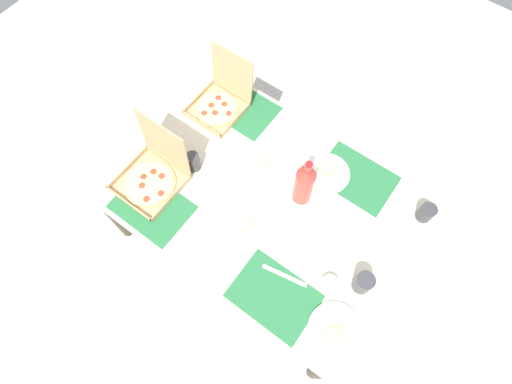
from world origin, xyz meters
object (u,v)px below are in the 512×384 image
at_px(pizza_box_corner_left, 153,175).
at_px(soda_bottle, 304,184).
at_px(condiment_bowl, 330,284).
at_px(plate_middle, 266,163).
at_px(cup_red, 194,162).
at_px(plate_near_right, 335,330).
at_px(cup_spare, 363,283).
at_px(cup_clear_left, 426,213).
at_px(plate_far_left, 327,173).
at_px(plate_near_left, 247,221).
at_px(pizza_box_corner_right, 220,101).

xyz_separation_m(pizza_box_corner_left, soda_bottle, (0.63, 0.34, 0.08)).
relative_size(soda_bottle, condiment_bowl, 4.39).
bearing_deg(plate_middle, cup_red, -141.46).
bearing_deg(plate_middle, condiment_bowl, -29.79).
distance_m(plate_near_right, cup_spare, 0.23).
distance_m(soda_bottle, cup_spare, 0.49).
relative_size(cup_red, cup_clear_left, 1.14).
xyz_separation_m(plate_far_left, cup_clear_left, (0.48, 0.07, 0.04)).
height_order(cup_clear_left, condiment_bowl, cup_clear_left).
xyz_separation_m(pizza_box_corner_left, cup_red, (0.11, 0.17, 0.00)).
xyz_separation_m(plate_near_left, plate_near_right, (0.58, -0.17, 0.00)).
height_order(cup_spare, cup_clear_left, cup_spare).
distance_m(pizza_box_corner_left, cup_spare, 1.08).
bearing_deg(pizza_box_corner_left, soda_bottle, 28.71).
height_order(pizza_box_corner_left, soda_bottle, same).
height_order(plate_middle, condiment_bowl, condiment_bowl).
relative_size(plate_far_left, plate_middle, 1.07).
bearing_deg(plate_near_right, plate_middle, 145.37).
distance_m(pizza_box_corner_right, soda_bottle, 0.67).
distance_m(plate_near_left, plate_near_right, 0.60).
relative_size(cup_spare, condiment_bowl, 1.47).
bearing_deg(pizza_box_corner_right, cup_red, -71.47).
relative_size(plate_far_left, cup_red, 2.14).
relative_size(pizza_box_corner_right, cup_red, 2.79).
relative_size(plate_near_right, condiment_bowl, 3.06).
bearing_deg(soda_bottle, cup_red, -161.16).
bearing_deg(plate_near_right, pizza_box_corner_left, 175.45).
bearing_deg(cup_spare, plate_far_left, 137.21).
bearing_deg(plate_near_left, soda_bottle, 63.25).
relative_size(pizza_box_corner_left, plate_near_right, 1.43).
bearing_deg(pizza_box_corner_right, cup_spare, -19.88).
distance_m(cup_red, condiment_bowl, 0.85).
relative_size(soda_bottle, cup_red, 3.10).
xyz_separation_m(pizza_box_corner_right, plate_far_left, (0.67, -0.01, -0.04)).
relative_size(plate_middle, cup_red, 1.99).
bearing_deg(cup_spare, cup_clear_left, 80.77).
relative_size(plate_near_left, condiment_bowl, 2.69).
distance_m(cup_clear_left, condiment_bowl, 0.56).
height_order(pizza_box_corner_left, plate_far_left, pizza_box_corner_left).
relative_size(plate_near_right, cup_red, 2.16).
xyz_separation_m(plate_middle, plate_near_right, (0.68, -0.47, -0.00)).
bearing_deg(plate_near_left, plate_middle, 109.65).
distance_m(plate_middle, cup_spare, 0.72).
distance_m(pizza_box_corner_right, cup_red, 0.38).
relative_size(plate_middle, plate_near_right, 0.92).
bearing_deg(cup_red, cup_spare, -1.67).
relative_size(pizza_box_corner_right, plate_middle, 1.40).
distance_m(plate_far_left, condiment_bowl, 0.54).
distance_m(pizza_box_corner_right, plate_near_right, 1.24).
distance_m(pizza_box_corner_right, cup_clear_left, 1.15).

